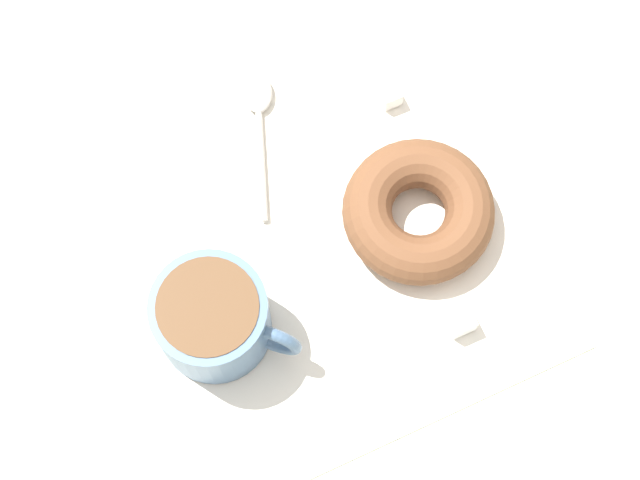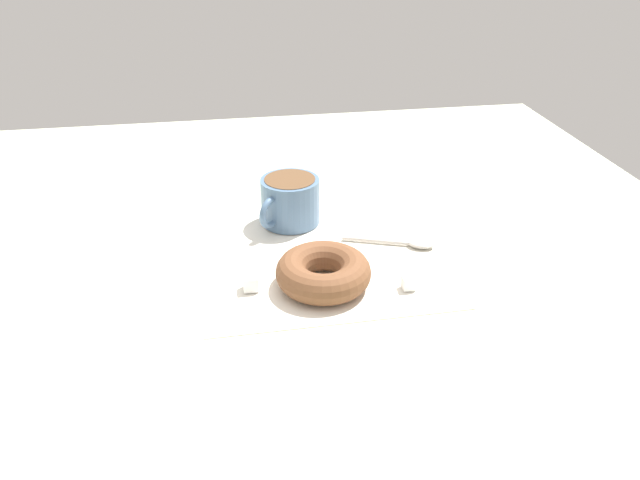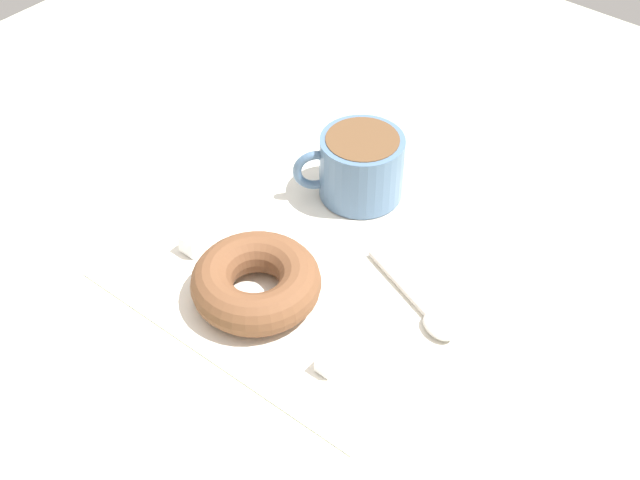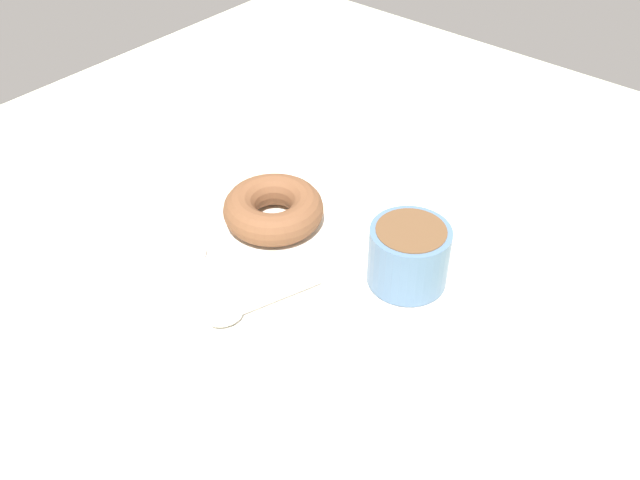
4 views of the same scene
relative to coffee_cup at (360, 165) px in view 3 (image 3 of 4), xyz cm
name	(u,v)px [view 3 (image 3 of 4)]	position (x,y,z in cm)	size (l,w,h in cm)	color
ground_plane	(311,253)	(-1.16, 9.05, -4.89)	(120.00, 120.00, 2.00)	beige
napkin	(320,256)	(-2.89, 9.79, -3.74)	(31.85, 31.85, 0.30)	white
coffee_cup	(360,165)	(0.00, 0.00, 0.00)	(9.44, 9.74, 6.90)	slate
donut	(256,282)	(-1.98, 17.73, -1.64)	(11.89, 11.89, 3.89)	brown
spoon	(427,314)	(-15.38, 9.80, -3.19)	(12.62, 5.74, 0.90)	#B7B2A8
sugar_cube	(327,364)	(-12.28, 20.14, -2.81)	(1.57, 1.57, 1.57)	white
sugar_cube_extra	(192,243)	(7.02, 17.11, -2.65)	(1.88, 1.88, 1.88)	white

